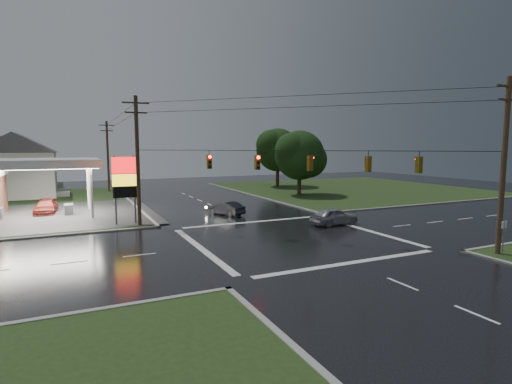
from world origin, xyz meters
name	(u,v)px	position (x,y,z in m)	size (l,w,h in m)	color
ground	(291,238)	(0.00, 0.00, 0.00)	(120.00, 120.00, 0.00)	black
grass_ne	(350,189)	(26.00, 26.00, 0.04)	(36.00, 36.00, 0.08)	#1F3216
pylon_sign	(124,179)	(-10.50, 10.50, 4.01)	(2.00, 0.35, 6.00)	#59595E
utility_pole_nw	(138,159)	(-9.50, 9.50, 5.72)	(2.20, 0.32, 11.00)	#382619
utility_pole_se	(504,164)	(9.50, -9.50, 5.72)	(2.20, 0.32, 11.00)	#382619
utility_pole_n	(108,155)	(-9.50, 38.00, 5.47)	(2.20, 0.32, 10.50)	#382619
traffic_signals	(292,151)	(0.02, -0.02, 6.48)	(26.87, 26.87, 1.47)	black
house_near	(18,165)	(-20.95, 36.00, 4.41)	(11.05, 8.48, 8.60)	silver
house_far	(19,162)	(-21.95, 48.00, 4.41)	(11.05, 8.48, 8.60)	silver
tree_ne_near	(300,155)	(14.14, 21.99, 5.56)	(7.99, 6.80, 8.98)	black
tree_ne_far	(278,150)	(17.15, 33.99, 6.18)	(8.46, 7.20, 9.80)	black
car_north	(226,208)	(-0.80, 11.60, 0.67)	(1.43, 4.09, 1.35)	#202429
car_crossing	(334,216)	(6.00, 2.94, 0.75)	(1.77, 4.40, 1.50)	gray
car_pump	(46,207)	(-17.10, 19.90, 0.69)	(1.92, 4.72, 1.37)	#5F1A15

